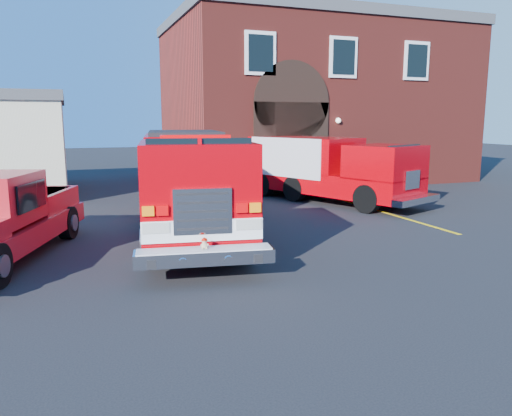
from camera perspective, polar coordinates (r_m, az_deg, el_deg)
name	(u,v)px	position (r m, az deg, el deg)	size (l,w,h in m)	color
ground	(239,251)	(12.49, -1.94, -4.97)	(100.00, 100.00, 0.00)	black
parking_stripe_near	(426,224)	(16.49, 18.82, -1.79)	(0.12, 3.00, 0.01)	yellow
parking_stripe_mid	(372,209)	(18.86, 13.07, -0.07)	(0.12, 3.00, 0.01)	yellow
parking_stripe_far	(332,197)	(21.38, 8.64, 1.25)	(0.12, 3.00, 0.01)	yellow
fire_station	(312,101)	(28.49, 6.38, 12.05)	(15.20, 10.20, 8.45)	maroon
fire_engine	(189,181)	(14.43, -7.68, 3.06)	(4.11, 9.71, 2.90)	black
secondary_truck	(328,167)	(20.16, 8.19, 4.66)	(5.10, 8.10, 2.52)	black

